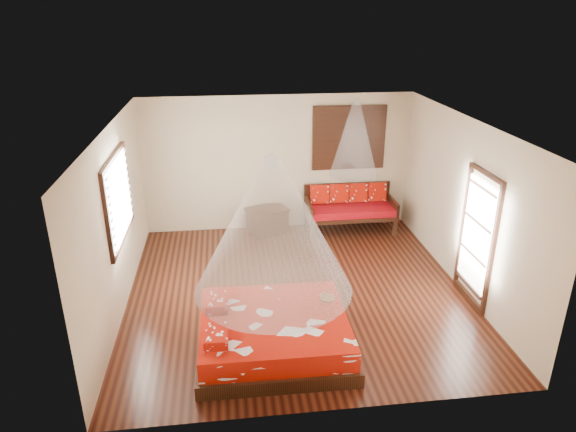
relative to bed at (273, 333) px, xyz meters
The scene contains 10 objects.
room 1.96m from the bed, 69.95° to the left, with size 5.54×5.54×2.84m.
bed is the anchor object (origin of this frame).
daybed 4.37m from the bed, 62.67° to the left, with size 1.84×0.82×0.96m.
storage_chest 3.95m from the bed, 86.05° to the left, with size 0.93×0.81×0.53m.
shutter_panel 4.94m from the bed, 64.55° to the left, with size 1.52×0.06×1.32m.
window_left 3.10m from the bed, 142.08° to the left, with size 0.10×1.74×1.34m.
glazed_door 3.48m from the bed, 15.24° to the left, with size 0.08×1.02×2.16m.
wine_tray 0.96m from the bed, 24.54° to the left, with size 0.23×0.23×0.19m.
mosquito_net_main 1.60m from the bed, ahead, with size 2.07×2.07×1.80m, color white.
mosquito_net_daybed 4.59m from the bed, 61.84° to the left, with size 0.95×0.95×1.50m, color white.
Camera 1 is at (-1.08, -7.36, 4.41)m, focal length 32.00 mm.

